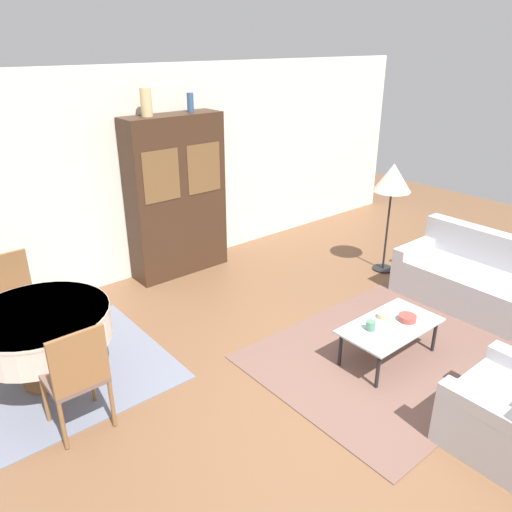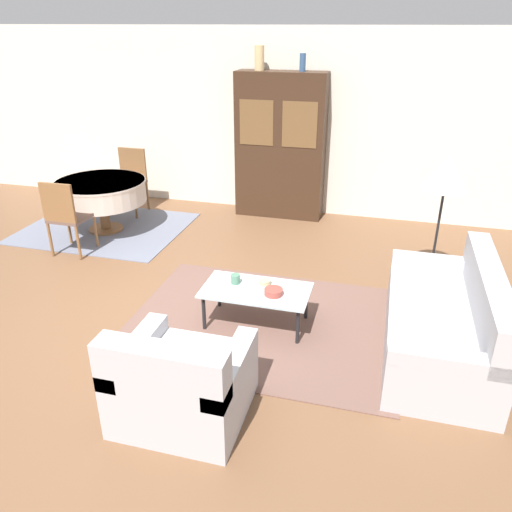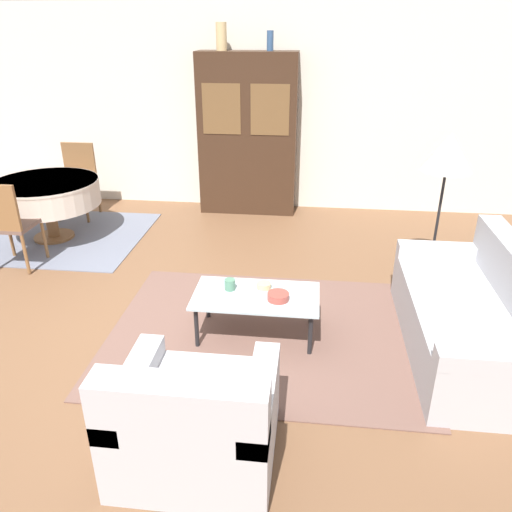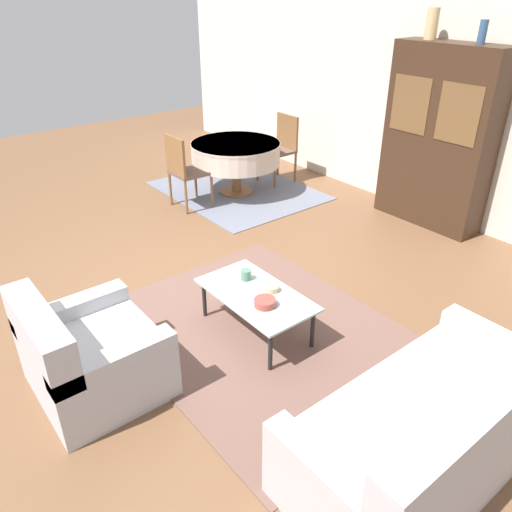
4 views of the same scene
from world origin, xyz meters
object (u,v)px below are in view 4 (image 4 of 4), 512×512
object	(u,v)px
armchair	(89,357)
vase_short	(483,32)
dining_chair_near	(184,168)
display_cabinet	(438,139)
vase_tall	(432,24)
coffee_table	(256,297)
dining_chair_far	(281,145)
couch	(433,431)
bowl_small	(272,288)
bowl	(265,302)
dining_table	(236,153)
cup	(246,275)

from	to	relation	value
armchair	vase_short	bearing A→B (deg)	89.82
armchair	dining_chair_near	distance (m)	3.47
display_cabinet	vase_tall	distance (m)	1.26
dining_chair_near	vase_short	xyz separation A→B (m)	(2.55, 2.17, 1.67)
coffee_table	vase_tall	distance (m)	3.77
display_cabinet	dining_chair_far	bearing A→B (deg)	-168.17
couch	dining_chair_near	world-z (taller)	dining_chair_near
dining_chair_far	bowl_small	distance (m)	3.78
dining_chair_near	display_cabinet	bearing A→B (deg)	43.70
vase_short	couch	bearing A→B (deg)	-58.46
display_cabinet	bowl	distance (m)	3.32
vase_short	dining_table	bearing A→B (deg)	-152.65
bowl	vase_tall	distance (m)	3.83
cup	bowl	size ratio (longest dim) A/B	0.53
cup	couch	bearing A→B (deg)	-2.56
couch	coffee_table	distance (m)	1.75
vase_tall	coffee_table	bearing A→B (deg)	-75.68
dining_chair_near	bowl	bearing A→B (deg)	-19.38
armchair	bowl	world-z (taller)	armchair
armchair	display_cabinet	xyz separation A→B (m)	(-0.27, 4.52, 0.75)
cup	vase_tall	size ratio (longest dim) A/B	0.28
cup	vase_short	distance (m)	3.55
dining_chair_near	armchair	bearing A→B (deg)	-42.87
dining_chair_near	dining_chair_far	xyz separation A→B (m)	(0.00, 1.69, 0.00)
vase_tall	bowl_small	bearing A→B (deg)	-74.18
vase_short	cup	bearing A→B (deg)	-90.78
dining_chair_far	vase_tall	size ratio (longest dim) A/B	2.96
vase_short	vase_tall	bearing A→B (deg)	180.00
bowl	coffee_table	bearing A→B (deg)	163.06
display_cabinet	dining_table	world-z (taller)	display_cabinet
couch	armchair	xyz separation A→B (m)	(-1.95, -1.36, 0.00)
couch	vase_tall	bearing A→B (deg)	38.93
dining_chair_far	dining_table	bearing A→B (deg)	90.00
dining_table	dining_chair_far	distance (m)	0.85
bowl	vase_tall	bearing A→B (deg)	107.20
couch	vase_tall	xyz separation A→B (m)	(-2.55, 3.16, 1.98)
coffee_table	display_cabinet	bearing A→B (deg)	98.61
dining_table	vase_short	world-z (taller)	vase_short
dining_chair_far	bowl	xyz separation A→B (m)	(2.93, -2.72, -0.13)
couch	bowl_small	bearing A→B (deg)	85.10
dining_table	vase_tall	distance (m)	2.89
vase_short	coffee_table	bearing A→B (deg)	-86.57
couch	armchair	bearing A→B (deg)	124.93
cup	bowl_small	distance (m)	0.29
bowl_small	vase_tall	distance (m)	3.64
couch	display_cabinet	world-z (taller)	display_cabinet
coffee_table	vase_tall	size ratio (longest dim) A/B	3.17
vase_tall	dining_chair_far	bearing A→B (deg)	-166.23
bowl	vase_tall	xyz separation A→B (m)	(-0.99, 3.20, 1.86)
bowl	bowl_small	size ratio (longest dim) A/B	1.43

